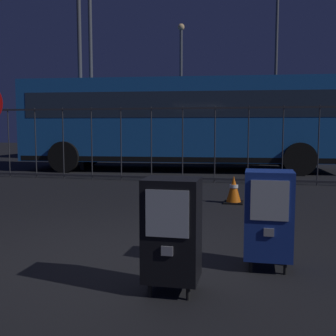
# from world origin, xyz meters

# --- Properties ---
(ground_plane) EXTENTS (60.00, 60.00, 0.00)m
(ground_plane) POSITION_xyz_m (0.00, 0.00, 0.00)
(ground_plane) COLOR black
(newspaper_box_primary) EXTENTS (0.48, 0.42, 1.02)m
(newspaper_box_primary) POSITION_xyz_m (1.62, -0.04, 0.57)
(newspaper_box_primary) COLOR black
(newspaper_box_primary) RESTS_ON ground_plane
(newspaper_box_secondary) EXTENTS (0.48, 0.42, 1.02)m
(newspaper_box_secondary) POSITION_xyz_m (0.77, -0.84, 0.57)
(newspaper_box_secondary) COLOR black
(newspaper_box_secondary) RESTS_ON ground_plane
(traffic_cone) EXTENTS (0.36, 0.36, 0.53)m
(traffic_cone) POSITION_xyz_m (1.08, 3.61, 0.26)
(traffic_cone) COLOR black
(traffic_cone) RESTS_ON ground_plane
(fence_barrier) EXTENTS (18.03, 0.04, 2.00)m
(fence_barrier) POSITION_xyz_m (0.00, 6.49, 1.02)
(fence_barrier) COLOR #2D2D33
(fence_barrier) RESTS_ON ground_plane
(bus_near) EXTENTS (10.67, 3.47, 3.00)m
(bus_near) POSITION_xyz_m (-0.99, 9.49, 1.71)
(bus_near) COLOR #19519E
(bus_near) RESTS_ON ground_plane
(bus_far) EXTENTS (10.66, 3.40, 3.00)m
(bus_far) POSITION_xyz_m (-2.13, 13.54, 1.71)
(bus_far) COLOR #19519E
(bus_far) RESTS_ON ground_plane
(street_light_near_left) EXTENTS (0.32, 0.32, 8.75)m
(street_light_near_left) POSITION_xyz_m (2.34, 16.29, 4.96)
(street_light_near_left) COLOR #4C4F54
(street_light_near_left) RESTS_ON ground_plane
(street_light_near_right) EXTENTS (0.32, 0.32, 6.30)m
(street_light_near_right) POSITION_xyz_m (-2.07, 15.33, 3.69)
(street_light_near_right) COLOR #4C4F54
(street_light_near_right) RESTS_ON ground_plane
(street_light_far_left) EXTENTS (0.32, 0.32, 7.44)m
(street_light_far_left) POSITION_xyz_m (-4.60, 10.41, 4.29)
(street_light_far_left) COLOR #4C4F54
(street_light_far_left) RESTS_ON ground_plane
(street_light_far_right) EXTENTS (0.32, 0.32, 6.35)m
(street_light_far_right) POSITION_xyz_m (-4.34, 8.84, 3.72)
(street_light_far_right) COLOR #4C4F54
(street_light_far_right) RESTS_ON ground_plane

